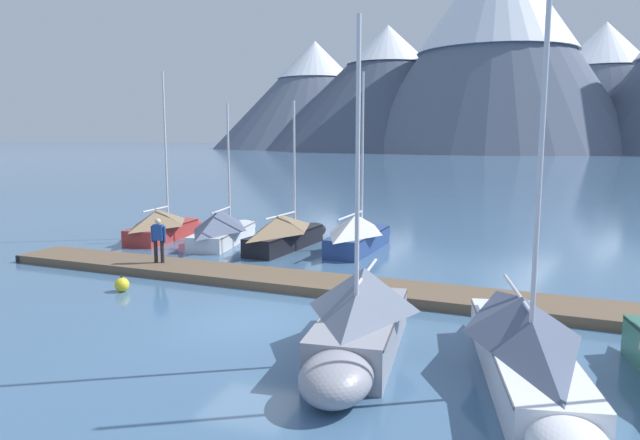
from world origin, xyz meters
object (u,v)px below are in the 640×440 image
object	(u,v)px
mooring_buoy_channel_marker	(122,285)
sailboat_mid_dock_port	(287,232)
sailboat_mid_dock_starboard	(360,232)
sailboat_outer_slip	(527,350)
person_on_dock	(158,238)
sailboat_far_berth	(359,318)
sailboat_second_berth	(224,227)
sailboat_nearest_berth	(164,224)

from	to	relation	value
mooring_buoy_channel_marker	sailboat_mid_dock_port	bearing A→B (deg)	74.70
sailboat_mid_dock_port	sailboat_mid_dock_starboard	xyz separation A→B (m)	(3.24, 0.71, 0.02)
sailboat_mid_dock_starboard	mooring_buoy_channel_marker	size ratio (longest dim) A/B	14.21
sailboat_mid_dock_starboard	sailboat_outer_slip	distance (m)	14.56
sailboat_mid_dock_port	person_on_dock	size ratio (longest dim) A/B	3.93
sailboat_far_berth	sailboat_second_berth	bearing A→B (deg)	129.73
sailboat_far_berth	sailboat_mid_dock_port	bearing A→B (deg)	119.24
sailboat_mid_dock_starboard	mooring_buoy_channel_marker	distance (m)	10.90
sailboat_mid_dock_port	sailboat_outer_slip	bearing A→B (deg)	-50.17
mooring_buoy_channel_marker	person_on_dock	bearing A→B (deg)	101.19
sailboat_outer_slip	mooring_buoy_channel_marker	world-z (taller)	sailboat_outer_slip
sailboat_second_berth	sailboat_outer_slip	distance (m)	18.28
sailboat_outer_slip	mooring_buoy_channel_marker	xyz separation A→B (m)	(-12.47, 3.50, -0.57)
sailboat_mid_dock_port	sailboat_outer_slip	world-z (taller)	sailboat_outer_slip
sailboat_mid_dock_starboard	sailboat_mid_dock_port	bearing A→B (deg)	-167.58
mooring_buoy_channel_marker	sailboat_second_berth	bearing A→B (deg)	96.32
sailboat_mid_dock_starboard	sailboat_far_berth	xyz separation A→B (m)	(3.21, -12.24, 0.12)
sailboat_mid_dock_starboard	sailboat_far_berth	bearing A→B (deg)	-75.31
sailboat_far_berth	sailboat_outer_slip	xyz separation A→B (m)	(3.66, -0.60, -0.09)
mooring_buoy_channel_marker	sailboat_nearest_berth	bearing A→B (deg)	115.66
sailboat_second_berth	sailboat_far_berth	size ratio (longest dim) A/B	0.88
sailboat_mid_dock_starboard	sailboat_second_berth	bearing A→B (deg)	-176.00
sailboat_second_berth	sailboat_outer_slip	size ratio (longest dim) A/B	0.84
sailboat_nearest_berth	sailboat_outer_slip	size ratio (longest dim) A/B	1.02
sailboat_mid_dock_starboard	person_on_dock	size ratio (longest dim) A/B	4.63
sailboat_second_berth	sailboat_outer_slip	xyz separation A→B (m)	(13.45, -12.37, 0.05)
sailboat_second_berth	person_on_dock	distance (m)	5.90
sailboat_far_berth	person_on_dock	bearing A→B (deg)	147.86
sailboat_nearest_berth	person_on_dock	bearing A→B (deg)	-57.99
sailboat_far_berth	sailboat_mid_dock_starboard	bearing A→B (deg)	104.69
sailboat_outer_slip	sailboat_mid_dock_port	bearing A→B (deg)	129.83
sailboat_second_berth	sailboat_far_berth	xyz separation A→B (m)	(9.79, -11.78, 0.14)
sailboat_mid_dock_starboard	sailboat_outer_slip	xyz separation A→B (m)	(6.87, -12.83, 0.03)
sailboat_mid_dock_starboard	person_on_dock	xyz separation A→B (m)	(-6.20, -6.33, 0.48)
sailboat_mid_dock_port	mooring_buoy_channel_marker	size ratio (longest dim) A/B	12.05
person_on_dock	mooring_buoy_channel_marker	size ratio (longest dim) A/B	3.07
sailboat_outer_slip	person_on_dock	xyz separation A→B (m)	(-13.06, 6.50, 0.45)
sailboat_outer_slip	sailboat_nearest_berth	bearing A→B (deg)	143.53
sailboat_second_berth	sailboat_far_berth	distance (m)	15.32
sailboat_nearest_berth	sailboat_outer_slip	distance (m)	20.80
sailboat_nearest_berth	sailboat_second_berth	bearing A→B (deg)	0.19
sailboat_nearest_berth	sailboat_mid_dock_starboard	distance (m)	9.87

